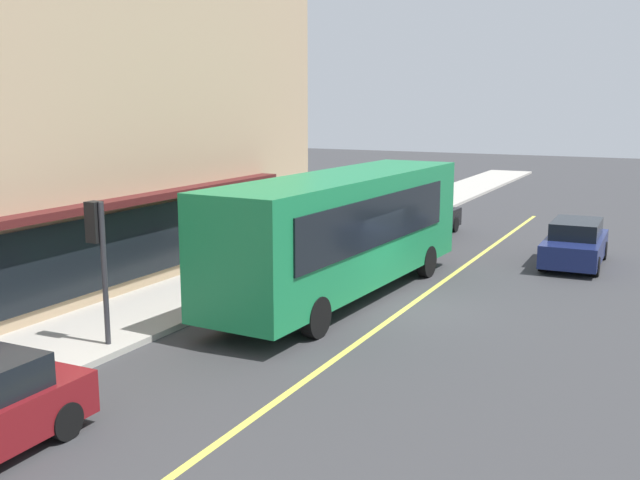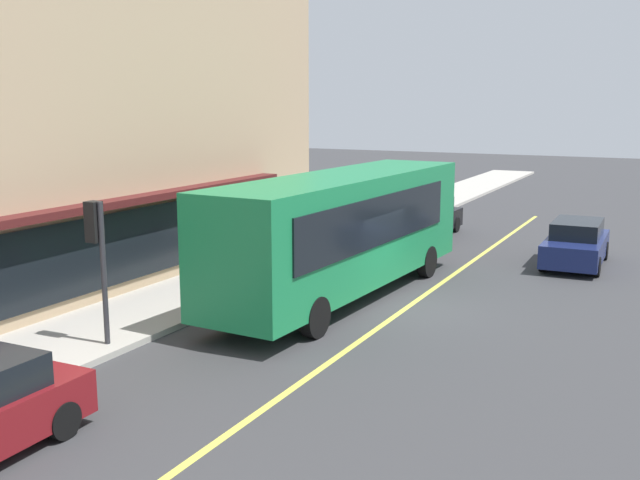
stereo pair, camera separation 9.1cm
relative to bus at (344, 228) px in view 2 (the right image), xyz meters
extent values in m
plane|color=#38383A|center=(-0.18, -1.99, -1.99)|extent=(120.00, 120.00, 0.00)
cube|color=#B2ADA3|center=(-0.18, 3.89, -1.91)|extent=(80.00, 3.15, 0.15)
cube|color=#D8D14C|center=(-0.18, -1.99, -1.98)|extent=(36.00, 0.16, 0.01)
cube|color=#4C1919|center=(-3.85, 5.21, 0.81)|extent=(17.02, 0.70, 0.20)
cube|color=black|center=(-3.85, 5.43, -0.49)|extent=(14.59, 0.08, 2.00)
cube|color=#197F47|center=(-0.04, 0.00, 0.01)|extent=(11.12, 3.08, 3.00)
cube|color=black|center=(5.40, -0.29, 0.37)|extent=(0.23, 2.10, 1.80)
cube|color=black|center=(-0.27, 1.29, 0.37)|extent=(8.79, 0.53, 1.32)
cube|color=black|center=(-0.40, -1.25, 0.37)|extent=(8.79, 0.53, 1.32)
cube|color=#0CF259|center=(5.47, -0.29, 1.26)|extent=(0.18, 1.90, 0.36)
cube|color=#2D2D33|center=(5.50, -0.29, -1.24)|extent=(0.29, 2.41, 0.40)
cylinder|color=black|center=(3.54, 0.94, -1.49)|extent=(1.01, 0.35, 1.00)
cylinder|color=black|center=(3.42, -1.31, -1.49)|extent=(1.01, 0.35, 1.00)
cylinder|color=black|center=(-3.49, 1.32, -1.49)|extent=(1.01, 0.35, 1.00)
cylinder|color=black|center=(-3.61, -0.94, -1.49)|extent=(1.01, 0.35, 1.00)
cylinder|color=#2D2D33|center=(-6.50, 2.81, -0.24)|extent=(0.12, 0.12, 3.20)
cube|color=black|center=(-6.50, 3.01, 0.91)|extent=(0.30, 0.30, 0.90)
sphere|color=red|center=(-6.50, 3.18, 1.18)|extent=(0.18, 0.18, 0.18)
sphere|color=orange|center=(-6.50, 3.18, 0.91)|extent=(0.18, 0.18, 0.18)
sphere|color=green|center=(-6.50, 3.18, 0.64)|extent=(0.18, 0.18, 0.18)
cylinder|color=black|center=(-10.21, 0.35, -1.67)|extent=(0.64, 0.23, 0.64)
cube|color=black|center=(10.39, 1.11, -1.39)|extent=(4.36, 1.95, 0.75)
cube|color=black|center=(10.54, 1.11, -0.74)|extent=(2.46, 1.59, 0.55)
cylinder|color=black|center=(8.95, 0.34, -1.67)|extent=(0.65, 0.24, 0.64)
cylinder|color=black|center=(9.00, 1.98, -1.67)|extent=(0.65, 0.24, 0.64)
cylinder|color=black|center=(11.78, 0.24, -1.67)|extent=(0.65, 0.24, 0.64)
cylinder|color=black|center=(11.84, 1.88, -1.67)|extent=(0.65, 0.24, 0.64)
cube|color=navy|center=(7.29, -5.26, -1.39)|extent=(4.34, 1.89, 0.75)
cube|color=black|center=(7.44, -5.26, -0.74)|extent=(2.44, 1.56, 0.55)
cylinder|color=black|center=(5.89, -6.11, -1.67)|extent=(0.64, 0.23, 0.64)
cylinder|color=black|center=(5.86, -4.47, -1.67)|extent=(0.64, 0.23, 0.64)
cylinder|color=black|center=(8.73, -6.05, -1.67)|extent=(0.64, 0.23, 0.64)
cylinder|color=black|center=(8.69, -4.41, -1.67)|extent=(0.64, 0.23, 0.64)
cylinder|color=black|center=(8.05, 3.97, -1.42)|extent=(0.18, 0.18, 0.82)
cylinder|color=#B28C33|center=(8.05, 3.97, -0.69)|extent=(0.34, 0.34, 0.65)
sphere|color=tan|center=(8.05, 3.97, -0.24)|extent=(0.23, 0.23, 0.23)
camera|label=1|loc=(-18.47, -8.48, 3.50)|focal=41.37mm
camera|label=2|loc=(-18.43, -8.56, 3.50)|focal=41.37mm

